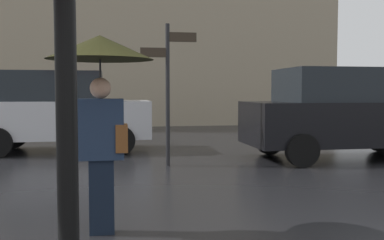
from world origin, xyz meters
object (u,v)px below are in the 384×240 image
at_px(pedestrian_with_umbrella, 101,74).
at_px(street_signpost, 168,80).
at_px(parked_car_left, 344,113).
at_px(parked_car_right, 61,111).

distance_m(pedestrian_with_umbrella, street_signpost, 4.21).
relative_size(pedestrian_with_umbrella, parked_car_left, 0.47).
height_order(pedestrian_with_umbrella, parked_car_right, pedestrian_with_umbrella).
distance_m(parked_car_right, street_signpost, 3.52).
bearing_deg(street_signpost, pedestrian_with_umbrella, -106.29).
distance_m(parked_car_left, parked_car_right, 6.51).
bearing_deg(parked_car_right, parked_car_left, 159.12).
height_order(parked_car_left, parked_car_right, parked_car_left).
bearing_deg(parked_car_right, pedestrian_with_umbrella, 99.23).
bearing_deg(pedestrian_with_umbrella, street_signpost, -18.53).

